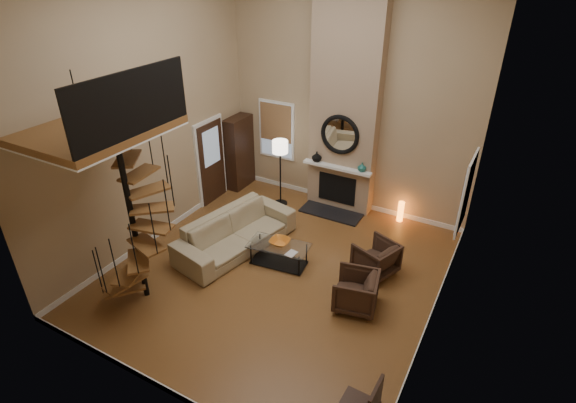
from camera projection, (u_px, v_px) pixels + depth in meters
The scene contains 31 objects.
ground at pixel (278, 271), 9.00m from camera, with size 6.00×6.50×0.01m, color #92602F.
back_wall at pixel (349, 96), 10.14m from camera, with size 6.00×0.02×5.50m, color tan.
front_wall at pixel (135, 234), 5.17m from camera, with size 6.00×0.02×5.50m, color tan.
left_wall at pixel (147, 115), 8.92m from camera, with size 0.02×6.50×5.50m, color tan.
right_wall at pixel (458, 181), 6.39m from camera, with size 0.02×6.50×5.50m, color tan.
baseboard_back at pixel (342, 200), 11.44m from camera, with size 6.00×0.02×0.12m, color white.
baseboard_front at pixel (167, 389), 6.49m from camera, with size 6.00×0.02×0.12m, color white.
baseboard_left at pixel (165, 229), 10.23m from camera, with size 0.02×6.50×0.12m, color white.
baseboard_right at pixel (429, 320), 7.70m from camera, with size 0.02×6.50×0.12m, color white.
chimney_breast at pixel (346, 98), 9.99m from camera, with size 1.60×0.38×5.50m, color #9B8065.
hearth at pixel (331, 213), 10.95m from camera, with size 1.50×0.60×0.04m, color black.
firebox at pixel (337, 189), 10.91m from camera, with size 0.95×0.02×0.72m, color black.
mantel at pixel (337, 168), 10.56m from camera, with size 1.70×0.18×0.06m, color white.
mirror_frame at pixel (340, 135), 10.21m from camera, with size 0.94×0.94×0.10m, color black.
mirror_disc at pixel (340, 135), 10.22m from camera, with size 0.80×0.80×0.01m, color white.
vase_left at pixel (317, 157), 10.74m from camera, with size 0.24×0.24×0.25m, color black.
vase_right at pixel (362, 167), 10.27m from camera, with size 0.20×0.20×0.21m, color #1A5C55.
window_back at pixel (276, 129), 11.47m from camera, with size 1.02×0.06×1.52m.
window_right at pixel (466, 192), 8.47m from camera, with size 0.06×1.02×1.52m.
entry_door at pixel (211, 162), 11.11m from camera, with size 0.10×1.05×2.16m.
loft at pixel (103, 127), 6.91m from camera, with size 1.70×2.20×1.09m.
spiral_stair at pixel (132, 212), 7.51m from camera, with size 1.47×1.47×4.06m.
hutch at pixel (239, 153), 11.86m from camera, with size 0.41×0.87×1.94m, color #321B10.
sofa at pixel (236, 232), 9.53m from camera, with size 2.72×1.06×0.79m, color tan.
armchair_near at pixel (378, 259), 8.74m from camera, with size 0.72×0.74×0.68m, color #3B261B.
armchair_far at pixel (360, 292), 7.91m from camera, with size 0.74×0.76×0.69m, color #3B261B.
coffee_table at pixel (279, 252), 9.08m from camera, with size 1.29×0.76×0.45m.
bowl at pixel (280, 242), 9.01m from camera, with size 0.40×0.40×0.10m, color orange.
book at pixel (290, 253), 8.73m from camera, with size 0.18×0.24×0.02m, color gray.
floor_lamp at pixel (280, 152), 10.71m from camera, with size 0.38×0.38×1.70m.
accent_lamp at pixel (401, 211), 10.56m from camera, with size 0.14×0.14×0.50m, color orange.
Camera 1 is at (3.64, -6.18, 5.61)m, focal length 27.96 mm.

